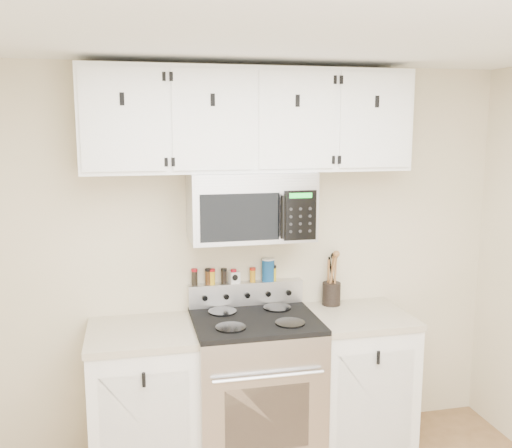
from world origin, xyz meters
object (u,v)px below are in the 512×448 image
(range, at_px, (255,388))
(salt_canister, at_px, (268,270))
(microwave, at_px, (251,206))
(utensil_crock, at_px, (331,292))

(range, distance_m, salt_canister, 0.76)
(microwave, distance_m, utensil_crock, 0.86)
(range, distance_m, microwave, 1.15)
(utensil_crock, relative_size, salt_canister, 2.34)
(microwave, xyz_separation_m, salt_canister, (0.15, 0.16, -0.45))
(range, relative_size, salt_canister, 7.17)
(microwave, bearing_deg, utensil_crock, 10.29)
(range, height_order, salt_canister, salt_canister)
(utensil_crock, height_order, salt_canister, utensil_crock)
(range, bearing_deg, salt_canister, 61.80)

